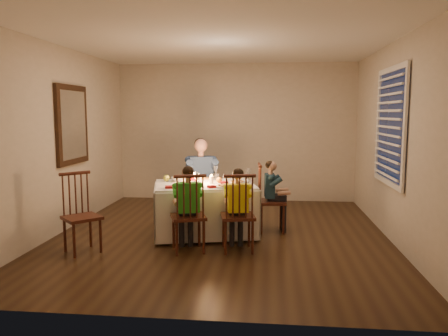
# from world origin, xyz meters

# --- Properties ---
(ground) EXTENTS (5.00, 5.00, 0.00)m
(ground) POSITION_xyz_m (0.00, 0.00, 0.00)
(ground) COLOR black
(ground) RESTS_ON ground
(wall_left) EXTENTS (0.02, 5.00, 2.60)m
(wall_left) POSITION_xyz_m (-2.25, 0.00, 1.30)
(wall_left) COLOR beige
(wall_left) RESTS_ON ground
(wall_right) EXTENTS (0.02, 5.00, 2.60)m
(wall_right) POSITION_xyz_m (2.25, 0.00, 1.30)
(wall_right) COLOR beige
(wall_right) RESTS_ON ground
(wall_back) EXTENTS (4.50, 0.02, 2.60)m
(wall_back) POSITION_xyz_m (0.00, 2.50, 1.30)
(wall_back) COLOR beige
(wall_back) RESTS_ON ground
(ceiling) EXTENTS (5.00, 5.00, 0.00)m
(ceiling) POSITION_xyz_m (0.00, 0.00, 2.60)
(ceiling) COLOR white
(ceiling) RESTS_ON wall_back
(dining_table) EXTENTS (1.56, 1.28, 0.68)m
(dining_table) POSITION_xyz_m (-0.23, 0.02, 0.51)
(dining_table) COLOR white
(dining_table) RESTS_ON ground
(chair_adult) EXTENTS (0.49, 0.48, 0.97)m
(chair_adult) POSITION_xyz_m (-0.39, 0.76, 0.00)
(chair_adult) COLOR #3E1B10
(chair_adult) RESTS_ON ground
(chair_near_left) EXTENTS (0.50, 0.49, 0.97)m
(chair_near_left) POSITION_xyz_m (-0.32, -0.74, 0.00)
(chair_near_left) COLOR #3E1B10
(chair_near_left) RESTS_ON ground
(chair_near_right) EXTENTS (0.46, 0.45, 0.97)m
(chair_near_right) POSITION_xyz_m (0.28, -0.66, 0.00)
(chair_near_right) COLOR #3E1B10
(chair_near_right) RESTS_ON ground
(chair_end) EXTENTS (0.41, 0.43, 0.97)m
(chair_end) POSITION_xyz_m (0.69, 0.27, 0.00)
(chair_end) COLOR #3E1B10
(chair_end) RESTS_ON ground
(chair_extra) EXTENTS (0.55, 0.55, 0.97)m
(chair_extra) POSITION_xyz_m (-1.58, -0.92, 0.00)
(chair_extra) COLOR #3E1B10
(chair_extra) RESTS_ON ground
(adult) EXTENTS (0.58, 0.56, 1.29)m
(adult) POSITION_xyz_m (-0.39, 0.76, 0.00)
(adult) COLOR navy
(adult) RESTS_ON ground
(child_green) EXTENTS (0.43, 0.41, 1.05)m
(child_green) POSITION_xyz_m (-0.32, -0.74, 0.00)
(child_green) COLOR green
(child_green) RESTS_ON ground
(child_yellow) EXTENTS (0.37, 0.35, 1.02)m
(child_yellow) POSITION_xyz_m (0.28, -0.66, 0.00)
(child_yellow) COLOR #FFF51B
(child_yellow) RESTS_ON ground
(child_teal) EXTENTS (0.32, 0.34, 1.01)m
(child_teal) POSITION_xyz_m (0.69, 0.27, 0.00)
(child_teal) COLOR #1A3443
(child_teal) RESTS_ON ground
(setting_adult) EXTENTS (0.31, 0.31, 0.02)m
(setting_adult) POSITION_xyz_m (-0.28, 0.33, 0.72)
(setting_adult) COLOR white
(setting_adult) RESTS_ON dining_table
(setting_green) EXTENTS (0.31, 0.31, 0.02)m
(setting_green) POSITION_xyz_m (-0.45, -0.35, 0.72)
(setting_green) COLOR white
(setting_green) RESTS_ON dining_table
(setting_yellow) EXTENTS (0.31, 0.31, 0.02)m
(setting_yellow) POSITION_xyz_m (0.08, -0.24, 0.72)
(setting_yellow) COLOR white
(setting_yellow) RESTS_ON dining_table
(setting_teal) EXTENTS (0.31, 0.31, 0.02)m
(setting_teal) POSITION_xyz_m (0.21, 0.11, 0.72)
(setting_teal) COLOR white
(setting_teal) RESTS_ON dining_table
(candle_left) EXTENTS (0.06, 0.06, 0.10)m
(candle_left) POSITION_xyz_m (-0.30, -0.00, 0.76)
(candle_left) COLOR white
(candle_left) RESTS_ON dining_table
(candle_right) EXTENTS (0.06, 0.06, 0.10)m
(candle_right) POSITION_xyz_m (-0.13, 0.04, 0.76)
(candle_right) COLOR white
(candle_right) RESTS_ON dining_table
(squash) EXTENTS (0.09, 0.09, 0.09)m
(squash) POSITION_xyz_m (-0.80, 0.17, 0.76)
(squash) COLOR #FAF942
(squash) RESTS_ON dining_table
(orange_fruit) EXTENTS (0.08, 0.08, 0.08)m
(orange_fruit) POSITION_xyz_m (-0.04, 0.11, 0.75)
(orange_fruit) COLOR orange
(orange_fruit) RESTS_ON dining_table
(serving_bowl) EXTENTS (0.29, 0.29, 0.06)m
(serving_bowl) POSITION_xyz_m (-0.61, 0.19, 0.74)
(serving_bowl) COLOR white
(serving_bowl) RESTS_ON dining_table
(wall_mirror) EXTENTS (0.06, 0.95, 1.15)m
(wall_mirror) POSITION_xyz_m (-2.22, 0.30, 1.50)
(wall_mirror) COLOR black
(wall_mirror) RESTS_ON wall_left
(window_blinds) EXTENTS (0.07, 1.34, 1.54)m
(window_blinds) POSITION_xyz_m (2.21, 0.10, 1.50)
(window_blinds) COLOR #0D1735
(window_blinds) RESTS_ON wall_right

